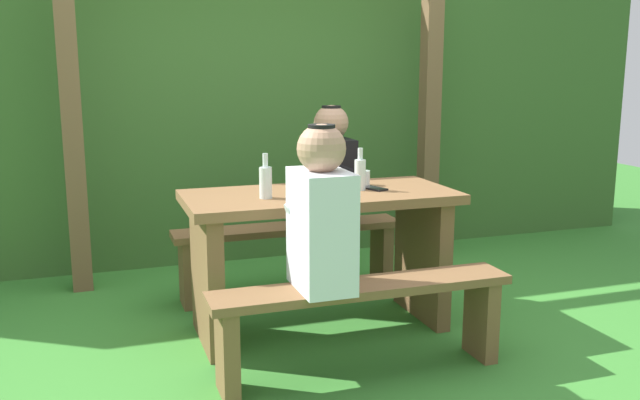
# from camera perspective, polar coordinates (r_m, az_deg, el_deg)

# --- Properties ---
(ground_plane) EXTENTS (12.00, 12.00, 0.00)m
(ground_plane) POSITION_cam_1_polar(r_m,az_deg,el_deg) (3.80, -0.00, -10.48)
(ground_plane) COLOR #39822F
(hedge_backdrop) EXTENTS (6.40, 0.98, 2.25)m
(hedge_backdrop) POSITION_cam_1_polar(r_m,az_deg,el_deg) (5.40, -6.69, 8.21)
(hedge_backdrop) COLOR #396229
(hedge_backdrop) RESTS_ON ground_plane
(pergola_post_left) EXTENTS (0.12, 0.12, 1.97)m
(pergola_post_left) POSITION_cam_1_polar(r_m,az_deg,el_deg) (4.47, -19.66, 5.15)
(pergola_post_left) COLOR brown
(pergola_post_left) RESTS_ON ground_plane
(pergola_post_right) EXTENTS (0.12, 0.12, 1.97)m
(pergola_post_right) POSITION_cam_1_polar(r_m,az_deg,el_deg) (5.04, 8.98, 6.30)
(pergola_post_right) COLOR brown
(pergola_post_right) RESTS_ON ground_plane
(picnic_table) EXTENTS (1.40, 0.64, 0.75)m
(picnic_table) POSITION_cam_1_polar(r_m,az_deg,el_deg) (3.64, -0.00, -3.06)
(picnic_table) COLOR brown
(picnic_table) RESTS_ON ground_plane
(bench_near) EXTENTS (1.40, 0.24, 0.44)m
(bench_near) POSITION_cam_1_polar(r_m,az_deg,el_deg) (3.17, 3.51, -8.97)
(bench_near) COLOR brown
(bench_near) RESTS_ON ground_plane
(bench_far) EXTENTS (1.40, 0.24, 0.44)m
(bench_far) POSITION_cam_1_polar(r_m,az_deg,el_deg) (4.24, -2.59, -3.71)
(bench_far) COLOR brown
(bench_far) RESTS_ON ground_plane
(person_white_shirt) EXTENTS (0.25, 0.35, 0.72)m
(person_white_shirt) POSITION_cam_1_polar(r_m,az_deg,el_deg) (2.98, 0.10, -1.16)
(person_white_shirt) COLOR silver
(person_white_shirt) RESTS_ON bench_near
(person_black_coat) EXTENTS (0.25, 0.35, 0.72)m
(person_black_coat) POSITION_cam_1_polar(r_m,az_deg,el_deg) (4.22, 0.93, 2.55)
(person_black_coat) COLOR black
(person_black_coat) RESTS_ON bench_far
(drinking_glass) EXTENTS (0.07, 0.07, 0.08)m
(drinking_glass) POSITION_cam_1_polar(r_m,az_deg,el_deg) (3.80, 3.63, 1.82)
(drinking_glass) COLOR silver
(drinking_glass) RESTS_ON picnic_table
(bottle_left) EXTENTS (0.06, 0.06, 0.22)m
(bottle_left) POSITION_cam_1_polar(r_m,az_deg,el_deg) (3.64, 3.31, 2.19)
(bottle_left) COLOR silver
(bottle_left) RESTS_ON picnic_table
(bottle_right) EXTENTS (0.06, 0.06, 0.22)m
(bottle_right) POSITION_cam_1_polar(r_m,az_deg,el_deg) (3.43, -4.49, 1.55)
(bottle_right) COLOR silver
(bottle_right) RESTS_ON picnic_table
(cell_phone) EXTENTS (0.11, 0.16, 0.01)m
(cell_phone) POSITION_cam_1_polar(r_m,az_deg,el_deg) (3.68, 4.50, 0.96)
(cell_phone) COLOR black
(cell_phone) RESTS_ON picnic_table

